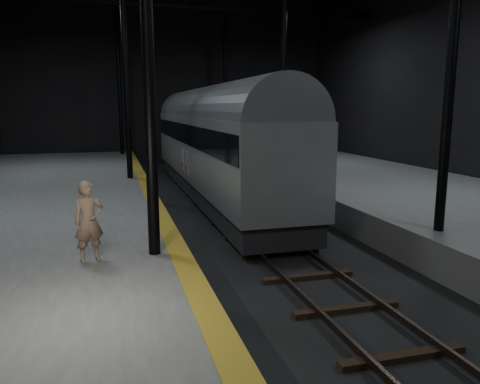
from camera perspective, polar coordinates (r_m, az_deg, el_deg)
name	(u,v)px	position (r m, az deg, el deg)	size (l,w,h in m)	color
ground	(259,237)	(15.69, 2.35, -5.54)	(44.00, 44.00, 0.00)	black
platform_left	(13,240)	(15.11, -25.94, -5.25)	(9.00, 43.80, 1.00)	#52524F
platform_right	(450,210)	(19.20, 24.19, -1.98)	(9.00, 43.80, 1.00)	#52524F
tactile_strip	(160,214)	(14.79, -9.70, -2.64)	(0.50, 43.80, 0.01)	olive
track	(259,235)	(15.68, 2.35, -5.30)	(2.40, 43.00, 0.24)	#3F3328
train	(214,138)	(21.84, -3.24, 6.54)	(2.87, 19.16, 5.12)	#A2A5AA
woman	(89,221)	(10.52, -17.95, -3.43)	(0.64, 0.42, 1.75)	#8B6E55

